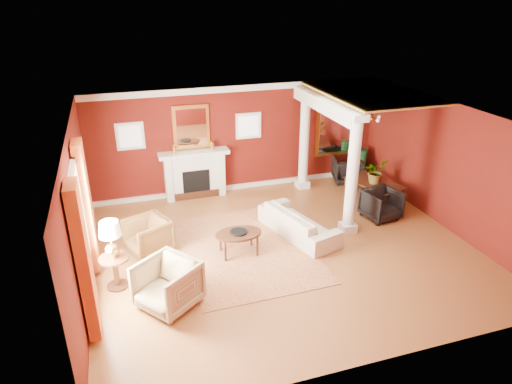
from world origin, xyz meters
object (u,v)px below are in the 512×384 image
object	(u,v)px
armchair_leopard	(148,234)
side_table	(112,245)
coffee_table	(239,235)
sofa	(299,218)
dining_table	(374,186)
armchair_stripe	(167,283)

from	to	relation	value
armchair_leopard	side_table	distance (m)	1.38
coffee_table	side_table	xyz separation A→B (m)	(-2.52, -0.44, 0.46)
sofa	side_table	xyz separation A→B (m)	(-4.04, -0.82, 0.50)
armchair_leopard	coffee_table	bearing A→B (deg)	48.31
sofa	dining_table	xyz separation A→B (m)	(2.62, 1.11, 0.00)
dining_table	side_table	bearing A→B (deg)	87.92
armchair_stripe	side_table	xyz separation A→B (m)	(-0.86, 0.87, 0.44)
side_table	dining_table	world-z (taller)	side_table
sofa	coffee_table	world-z (taller)	sofa
armchair_stripe	coffee_table	size ratio (longest dim) A/B	0.97
sofa	side_table	bearing A→B (deg)	85.39
side_table	dining_table	xyz separation A→B (m)	(6.66, 1.94, -0.50)
sofa	armchair_stripe	distance (m)	3.61
armchair_stripe	side_table	world-z (taller)	side_table
sofa	armchair_leopard	bearing A→B (deg)	69.33
armchair_stripe	coffee_table	world-z (taller)	armchair_stripe
sofa	armchair_stripe	bearing A→B (deg)	101.85
sofa	side_table	size ratio (longest dim) A/B	1.53
armchair_stripe	armchair_leopard	bearing A→B (deg)	147.36
sofa	dining_table	bearing A→B (deg)	-83.10
armchair_leopard	dining_table	xyz separation A→B (m)	(5.96, 0.85, -0.01)
coffee_table	side_table	bearing A→B (deg)	-170.01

